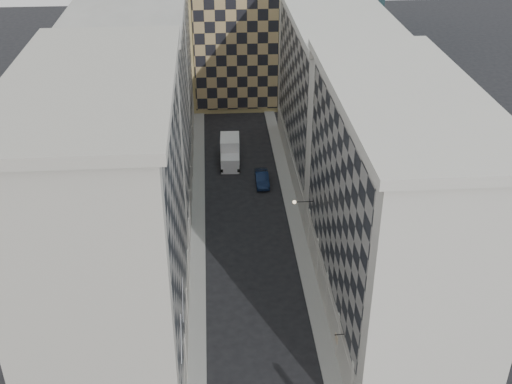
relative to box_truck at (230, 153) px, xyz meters
name	(u,v)px	position (x,y,z in m)	size (l,w,h in m)	color
sidewalk_west	(198,226)	(-4.02, -14.88, -1.32)	(1.50, 100.00, 0.15)	#989893
sidewalk_east	(295,222)	(6.48, -14.88, -1.32)	(1.50, 100.00, 0.15)	#989893
bldg_left_a	(111,234)	(-9.65, -33.88, 10.43)	(10.80, 22.80, 23.70)	#A5A195
bldg_left_b	(138,120)	(-9.65, -11.88, 9.93)	(10.80, 22.80, 22.70)	gray
bldg_left_c	(153,57)	(-9.65, 10.12, 9.43)	(10.80, 22.80, 21.70)	#A5A195
bldg_right_a	(392,212)	(12.11, -29.88, 8.92)	(10.80, 26.80, 20.70)	beige
bldg_right_b	(333,95)	(12.12, -2.88, 8.45)	(10.80, 28.80, 19.70)	beige
tan_block	(244,38)	(3.23, 23.01, 8.04)	(16.80, 14.80, 18.80)	tan
flagpoles_left	(182,318)	(-4.67, -38.88, 6.60)	(0.10, 6.33, 2.33)	gray
bracket_lamp	(296,202)	(5.61, -20.88, 4.80)	(1.98, 0.36, 0.36)	black
box_truck	(230,153)	(0.00, 0.00, 0.00)	(2.60, 5.93, 3.21)	white
dark_car	(262,179)	(3.58, -5.95, -0.67)	(1.54, 4.42, 1.46)	#101D3B
shop_sign	(337,338)	(6.65, -37.13, 2.44)	(0.76, 0.66, 0.74)	black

